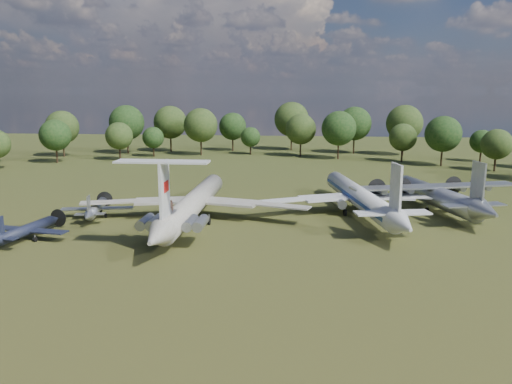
# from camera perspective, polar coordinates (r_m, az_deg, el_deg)

# --- Properties ---
(ground) EXTENTS (300.00, 300.00, 0.00)m
(ground) POSITION_cam_1_polar(r_m,az_deg,el_deg) (77.88, -4.05, -3.22)
(ground) COLOR #1F3D14
(ground) RESTS_ON ground
(il62_airliner) EXTENTS (35.83, 46.50, 4.55)m
(il62_airliner) POSITION_cam_1_polar(r_m,az_deg,el_deg) (77.06, -7.11, -1.70)
(il62_airliner) COLOR silver
(il62_airliner) RESTS_ON ground
(tu104_jet) EXTENTS (41.23, 49.96, 4.44)m
(tu104_jet) POSITION_cam_1_polar(r_m,az_deg,el_deg) (82.69, 11.75, -0.99)
(tu104_jet) COLOR silver
(tu104_jet) RESTS_ON ground
(an12_transport) EXTENTS (36.77, 39.10, 4.26)m
(an12_transport) POSITION_cam_1_polar(r_m,az_deg,el_deg) (88.08, 19.92, -0.74)
(an12_transport) COLOR gray
(an12_transport) RESTS_ON ground
(small_prop_west) EXTENTS (13.27, 16.58, 2.20)m
(small_prop_west) POSITION_cam_1_polar(r_m,az_deg,el_deg) (73.82, -24.69, -4.21)
(small_prop_west) COLOR black
(small_prop_west) RESTS_ON ground
(small_prop_northwest) EXTENTS (14.12, 17.30, 2.25)m
(small_prop_northwest) POSITION_cam_1_polar(r_m,az_deg,el_deg) (83.08, -17.76, -2.02)
(small_prop_northwest) COLOR #93969B
(small_prop_northwest) RESTS_ON ground
(person_on_il62) EXTENTS (0.66, 0.51, 1.60)m
(person_on_il62) POSITION_cam_1_polar(r_m,az_deg,el_deg) (64.33, -9.65, -1.59)
(person_on_il62) COLOR #93634A
(person_on_il62) RESTS_ON il62_airliner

